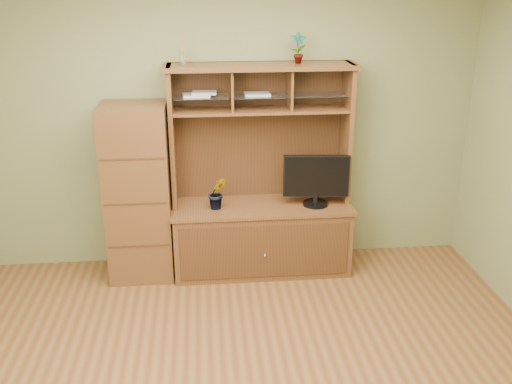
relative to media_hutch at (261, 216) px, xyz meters
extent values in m
cube|color=olive|center=(-0.25, 0.28, 0.83)|extent=(4.50, 0.02, 2.70)
cube|color=#442813|center=(0.00, -0.02, -0.21)|extent=(1.60, 0.55, 0.62)
cube|color=#351C0E|center=(0.00, -0.30, -0.21)|extent=(1.50, 0.01, 0.50)
sphere|color=silver|center=(0.00, -0.32, -0.24)|extent=(0.02, 0.02, 0.02)
cube|color=#442813|center=(0.00, -0.02, 0.11)|extent=(1.64, 0.59, 0.03)
cube|color=#442813|center=(-0.78, 0.08, 0.75)|extent=(0.04, 0.35, 1.25)
cube|color=#442813|center=(0.78, 0.08, 0.75)|extent=(0.04, 0.35, 1.25)
cube|color=#351C0E|center=(0.00, 0.24, 0.75)|extent=(1.52, 0.02, 1.25)
cube|color=#442813|center=(0.00, 0.08, 1.36)|extent=(1.66, 0.40, 0.04)
cube|color=#442813|center=(0.00, 0.08, 0.98)|extent=(1.52, 0.32, 0.02)
cube|color=#442813|center=(-0.25, 0.08, 1.16)|extent=(0.02, 0.31, 0.35)
cube|color=#442813|center=(0.25, 0.08, 1.16)|extent=(0.02, 0.31, 0.35)
cube|color=silver|center=(0.00, 0.07, 1.11)|extent=(1.50, 0.27, 0.01)
cylinder|color=black|center=(0.49, -0.08, 0.14)|extent=(0.23, 0.23, 0.02)
cylinder|color=black|center=(0.49, -0.08, 0.19)|extent=(0.05, 0.05, 0.07)
cube|color=black|center=(0.49, -0.08, 0.40)|extent=(0.59, 0.10, 0.38)
imported|color=#33571D|center=(-0.40, -0.08, 0.28)|extent=(0.18, 0.15, 0.30)
imported|color=#316C25|center=(0.32, 0.08, 1.51)|extent=(0.14, 0.10, 0.26)
cylinder|color=silver|center=(-0.66, 0.08, 1.42)|extent=(0.05, 0.05, 0.09)
cylinder|color=#9A764D|center=(-0.66, 0.08, 1.56)|extent=(0.03, 0.03, 0.17)
cube|color=#BCBCC2|center=(-0.56, 0.08, 1.12)|extent=(0.24, 0.19, 0.02)
cube|color=#BCBCC2|center=(-0.49, 0.08, 1.14)|extent=(0.22, 0.17, 0.02)
cube|color=#BCBCC2|center=(-0.03, 0.08, 1.12)|extent=(0.22, 0.17, 0.02)
cube|color=#442813|center=(-1.10, 0.00, 0.27)|extent=(0.57, 0.51, 1.59)
cube|color=#351C0E|center=(-1.10, -0.26, -0.13)|extent=(0.53, 0.01, 0.02)
cube|color=#351C0E|center=(-1.10, -0.26, 0.27)|extent=(0.53, 0.01, 0.01)
cube|color=#351C0E|center=(-1.10, -0.26, 0.67)|extent=(0.53, 0.01, 0.02)
camera|label=1|loc=(-0.52, -4.81, 2.07)|focal=40.00mm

